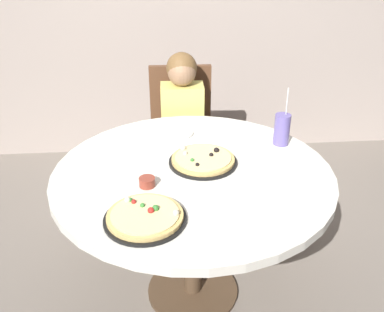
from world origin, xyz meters
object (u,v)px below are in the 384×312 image
(pizza_cheese, at_px, (145,217))
(soda_cup, at_px, (282,129))
(dining_table, at_px, (193,187))
(chair_wooden, at_px, (182,132))
(plate_small, at_px, (176,133))
(sauce_bowl, at_px, (147,182))
(pizza_veggie, at_px, (203,160))
(diner_child, at_px, (183,150))

(pizza_cheese, bearing_deg, soda_cup, 41.25)
(dining_table, bearing_deg, chair_wooden, 89.86)
(soda_cup, relative_size, plate_small, 1.71)
(chair_wooden, bearing_deg, soda_cup, -54.48)
(soda_cup, height_order, sauce_bowl, soda_cup)
(dining_table, relative_size, pizza_cheese, 4.03)
(soda_cup, bearing_deg, plate_small, 163.23)
(chair_wooden, distance_m, pizza_cheese, 1.30)
(chair_wooden, xyz_separation_m, soda_cup, (0.47, -0.66, 0.30))
(soda_cup, distance_m, plate_small, 0.56)
(sauce_bowl, bearing_deg, pizza_veggie, 34.96)
(chair_wooden, height_order, pizza_veggie, chair_wooden)
(diner_child, relative_size, plate_small, 6.01)
(diner_child, bearing_deg, plate_small, -99.91)
(pizza_cheese, xyz_separation_m, soda_cup, (0.68, 0.60, 0.06))
(pizza_cheese, height_order, soda_cup, soda_cup)
(pizza_cheese, relative_size, sauce_bowl, 4.56)
(sauce_bowl, bearing_deg, plate_small, 73.67)
(pizza_veggie, height_order, soda_cup, soda_cup)
(soda_cup, bearing_deg, sauce_bowl, -152.51)
(chair_wooden, distance_m, soda_cup, 0.86)
(chair_wooden, height_order, diner_child, diner_child)
(pizza_cheese, distance_m, sauce_bowl, 0.25)
(dining_table, height_order, pizza_veggie, pizza_veggie)
(soda_cup, distance_m, sauce_bowl, 0.77)
(pizza_veggie, height_order, pizza_cheese, pizza_veggie)
(dining_table, bearing_deg, soda_cup, 26.93)
(dining_table, bearing_deg, sauce_bowl, -151.24)
(pizza_cheese, bearing_deg, chair_wooden, 80.32)
(dining_table, distance_m, soda_cup, 0.56)
(sauce_bowl, xyz_separation_m, plate_small, (0.15, 0.51, -0.02))
(dining_table, relative_size, plate_small, 7.15)
(pizza_veggie, bearing_deg, diner_child, 94.84)
(chair_wooden, bearing_deg, pizza_veggie, -86.49)
(pizza_veggie, distance_m, sauce_bowl, 0.32)
(plate_small, bearing_deg, pizza_veggie, -71.61)
(pizza_veggie, distance_m, pizza_cheese, 0.50)
(sauce_bowl, relative_size, plate_small, 0.39)
(pizza_veggie, bearing_deg, dining_table, -127.84)
(sauce_bowl, distance_m, plate_small, 0.53)
(sauce_bowl, bearing_deg, dining_table, 28.76)
(dining_table, xyz_separation_m, soda_cup, (0.47, 0.24, 0.17))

